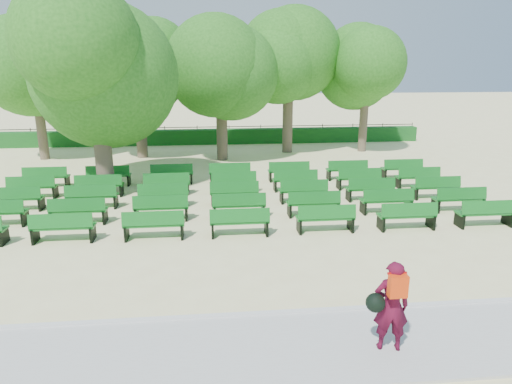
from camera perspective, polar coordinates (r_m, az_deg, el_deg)
ground at (r=15.13m, az=-4.63°, el=-3.09°), size 120.00×120.00×0.00m
paving at (r=8.47m, az=-3.34°, el=-19.39°), size 30.00×2.20×0.06m
curb at (r=9.42m, az=-3.67°, el=-15.25°), size 30.00×0.12×0.10m
hedge at (r=28.66m, az=-5.34°, el=6.91°), size 26.00×0.70×0.90m
fence at (r=29.13m, az=-5.32°, el=6.16°), size 26.00×0.10×1.02m
tree_line at (r=24.80m, az=-5.19°, el=4.44°), size 21.80×6.80×7.04m
bench_array at (r=16.42m, az=-2.62°, el=-1.18°), size 1.75×0.59×1.10m
tree_among at (r=17.80m, az=-19.50°, el=15.14°), size 5.50×5.50×7.45m
person at (r=8.36m, az=16.43°, el=-13.39°), size 0.80×0.51×1.66m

